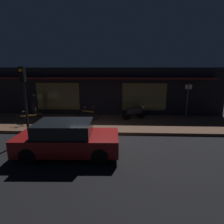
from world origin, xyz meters
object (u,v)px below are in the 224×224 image
at_px(person_photographer, 35,105).
at_px(traffic_light_pole, 24,91).
at_px(bicycle_extra, 29,119).
at_px(bicycle_parked, 88,114).
at_px(sign_post, 187,98).
at_px(motorcycle, 134,112).
at_px(parked_car_far, 67,139).

bearing_deg(person_photographer, traffic_light_pole, -69.72).
bearing_deg(bicycle_extra, bicycle_parked, 20.61).
bearing_deg(person_photographer, sign_post, 1.83).
height_order(motorcycle, traffic_light_pole, traffic_light_pole).
height_order(traffic_light_pole, parked_car_far, traffic_light_pole).
height_order(person_photographer, sign_post, sign_post).
bearing_deg(sign_post, parked_car_far, -139.89).
height_order(bicycle_extra, traffic_light_pole, traffic_light_pole).
bearing_deg(bicycle_extra, person_photographer, 103.19).
distance_m(sign_post, traffic_light_pole, 10.22).
relative_size(sign_post, parked_car_far, 0.58).
bearing_deg(parked_car_far, sign_post, 40.11).
bearing_deg(person_photographer, bicycle_parked, -6.64).
relative_size(bicycle_extra, person_photographer, 0.89).
xyz_separation_m(motorcycle, traffic_light_pole, (-5.54, -3.61, 1.83)).
height_order(motorcycle, person_photographer, person_photographer).
xyz_separation_m(bicycle_extra, person_photographer, (-0.41, 1.75, 0.52)).
relative_size(motorcycle, bicycle_extra, 1.08).
height_order(bicycle_parked, parked_car_far, parked_car_far).
bearing_deg(sign_post, motorcycle, -170.07).
bearing_deg(parked_car_far, traffic_light_pole, 147.91).
bearing_deg(parked_car_far, bicycle_extra, 133.12).
bearing_deg(traffic_light_pole, sign_post, 24.71).
height_order(person_photographer, traffic_light_pole, traffic_light_pole).
bearing_deg(bicycle_parked, sign_post, 6.60).
relative_size(person_photographer, sign_post, 0.70).
height_order(motorcycle, bicycle_extra, motorcycle).
distance_m(motorcycle, sign_post, 3.85).
xyz_separation_m(bicycle_extra, parked_car_far, (3.44, -3.67, 0.20)).
xyz_separation_m(bicycle_parked, bicycle_extra, (-3.45, -1.30, 0.00)).
relative_size(bicycle_parked, traffic_light_pole, 0.43).
bearing_deg(person_photographer, bicycle_extra, -76.81).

